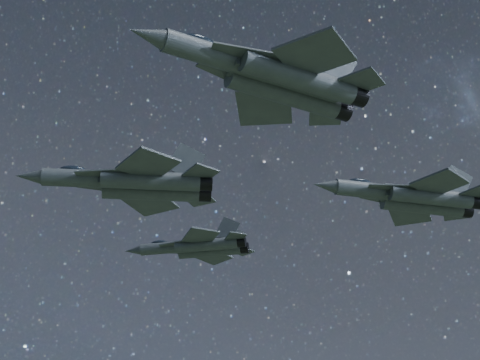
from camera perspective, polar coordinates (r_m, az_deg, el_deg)
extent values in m
cylinder|color=#353D42|center=(78.67, -10.90, 0.10)|extent=(8.44, 2.64, 1.75)
cone|color=#353D42|center=(79.48, -14.76, 0.26)|extent=(2.85, 1.85, 1.57)
ellipsoid|color=black|center=(79.24, -11.81, 0.67)|extent=(2.78, 1.46, 0.86)
cube|color=#353D42|center=(78.17, -6.66, -0.10)|extent=(9.32, 2.67, 1.46)
cylinder|color=#353D42|center=(76.93, -6.37, -0.04)|extent=(9.55, 2.77, 1.75)
cylinder|color=#353D42|center=(78.90, -6.34, -0.83)|extent=(9.55, 2.77, 1.75)
cylinder|color=black|center=(76.90, -2.53, -0.20)|extent=(1.62, 1.76, 1.61)
cylinder|color=black|center=(78.88, -2.60, -0.98)|extent=(1.62, 1.76, 1.61)
cube|color=#353D42|center=(77.07, -9.52, 0.50)|extent=(5.93, 2.91, 0.13)
cube|color=#353D42|center=(79.72, -9.38, -0.56)|extent=(5.91, 1.71, 0.13)
cube|color=#353D42|center=(74.70, -6.56, 1.10)|extent=(5.93, 6.19, 0.22)
cube|color=#353D42|center=(81.40, -6.46, -1.57)|extent=(6.33, 6.42, 0.22)
cube|color=#353D42|center=(75.73, -2.81, 0.49)|extent=(3.49, 3.60, 0.17)
cube|color=#353D42|center=(80.26, -2.96, -1.31)|extent=(3.74, 3.79, 0.17)
cube|color=#353D42|center=(77.67, -3.89, 1.34)|extent=(3.86, 0.91, 3.99)
cube|color=#353D42|center=(80.11, -3.94, 0.33)|extent=(3.91, 0.61, 3.99)
cylinder|color=#353D42|center=(98.69, -5.17, -4.82)|extent=(6.79, 3.87, 1.42)
cone|color=#353D42|center=(99.94, -7.60, -5.00)|extent=(2.51, 2.01, 1.28)
ellipsoid|color=black|center=(99.26, -5.77, -4.51)|extent=(2.37, 1.71, 0.70)
cube|color=#353D42|center=(97.51, -2.48, -4.64)|extent=(7.44, 4.10, 1.19)
cylinder|color=#353D42|center=(96.46, -2.40, -4.63)|extent=(7.63, 4.22, 1.42)
cylinder|color=#353D42|center=(98.08, -2.16, -5.06)|extent=(7.63, 4.22, 1.42)
cylinder|color=black|center=(95.63, 0.05, -4.43)|extent=(1.60, 1.66, 1.31)
cylinder|color=black|center=(97.26, 0.26, -4.87)|extent=(1.60, 1.66, 1.31)
cube|color=#353D42|center=(97.14, -4.44, -4.52)|extent=(4.52, 3.44, 0.11)
cube|color=#353D42|center=(99.30, -4.07, -5.10)|extent=(4.85, 1.91, 0.11)
cube|color=#353D42|center=(94.64, -2.82, -4.00)|extent=(4.08, 4.46, 0.18)
cube|color=#353D42|center=(100.14, -1.97, -5.47)|extent=(5.21, 5.11, 0.18)
cube|color=#353D42|center=(94.71, -0.31, -4.06)|extent=(2.39, 2.54, 0.14)
cube|color=#353D42|center=(98.47, 0.18, -5.06)|extent=(3.09, 3.06, 0.14)
cube|color=#353D42|center=(96.44, -0.88, -3.51)|extent=(2.89, 1.57, 3.25)
cube|color=#353D42|center=(98.46, -0.61, -4.07)|extent=(3.07, 1.10, 3.25)
cylinder|color=#353D42|center=(58.66, -1.70, 8.79)|extent=(8.38, 3.92, 1.73)
cone|color=#353D42|center=(57.11, -6.61, 10.21)|extent=(2.99, 2.23, 1.55)
ellipsoid|color=black|center=(58.74, -2.88, 9.79)|extent=(2.86, 1.85, 0.86)
cube|color=#353D42|center=(60.78, 3.26, 7.24)|extent=(9.22, 4.10, 1.44)
cylinder|color=#353D42|center=(59.91, 4.18, 7.29)|extent=(9.45, 4.22, 1.73)
cylinder|color=#353D42|center=(61.46, 3.12, 6.21)|extent=(9.45, 4.22, 1.73)
cylinder|color=black|center=(62.27, 8.25, 5.98)|extent=(1.83, 1.93, 1.60)
cylinder|color=black|center=(63.76, 7.13, 4.98)|extent=(1.83, 1.93, 1.60)
cube|color=#353D42|center=(58.21, 0.74, 8.95)|extent=(5.86, 1.71, 0.13)
cube|color=#353D42|center=(60.35, -0.59, 7.40)|extent=(5.70, 3.70, 0.13)
cube|color=#353D42|center=(58.15, 5.33, 8.89)|extent=(6.37, 6.33, 0.22)
cube|color=#353D42|center=(63.40, 1.75, 5.20)|extent=(5.38, 5.76, 0.22)
cube|color=#353D42|center=(61.24, 8.65, 6.94)|extent=(3.77, 3.77, 0.17)
cube|color=#353D42|center=(64.66, 6.09, 4.62)|extent=(3.15, 3.32, 0.17)
cube|color=#353D42|center=(62.41, 6.81, 8.17)|extent=(3.83, 0.93, 3.95)
cube|color=#353D42|center=(64.26, 5.46, 6.86)|extent=(3.68, 1.52, 3.95)
cylinder|color=#353D42|center=(78.22, 9.39, -0.76)|extent=(7.41, 1.81, 1.55)
cone|color=#353D42|center=(76.66, 6.07, -0.39)|extent=(2.43, 1.48, 1.39)
ellipsoid|color=black|center=(78.16, 8.53, -0.19)|extent=(2.40, 1.13, 0.77)
cube|color=#353D42|center=(80.18, 12.82, -1.18)|extent=(8.20, 1.78, 1.29)
cylinder|color=#353D42|center=(79.36, 13.41, -1.17)|extent=(8.40, 1.85, 1.55)
cylinder|color=#353D42|center=(80.94, 12.82, -1.81)|extent=(8.40, 1.85, 1.55)
cylinder|color=black|center=(81.39, 16.32, -1.49)|extent=(1.34, 1.48, 1.43)
cylinder|color=black|center=(82.93, 15.69, -2.11)|extent=(1.34, 1.48, 1.43)
cube|color=#353D42|center=(77.75, 10.98, -0.52)|extent=(5.28, 1.89, 0.12)
cube|color=#353D42|center=(79.91, 10.24, -1.41)|extent=(5.28, 2.23, 0.12)
cube|color=#353D42|center=(77.50, 14.00, -0.22)|extent=(5.53, 5.66, 0.20)
cube|color=#353D42|center=(82.86, 12.01, -2.40)|extent=(5.41, 5.59, 0.20)
cube|color=#353D42|center=(80.30, 16.47, -0.92)|extent=(3.26, 3.32, 0.15)
cube|color=#353D42|center=(83.84, 15.04, -2.35)|extent=(3.19, 3.27, 0.15)
cube|color=#353D42|center=(81.28, 15.17, -0.11)|extent=(3.46, 0.47, 3.54)
cube|color=#353D42|center=(83.20, 14.42, -0.91)|extent=(3.45, 0.56, 3.54)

